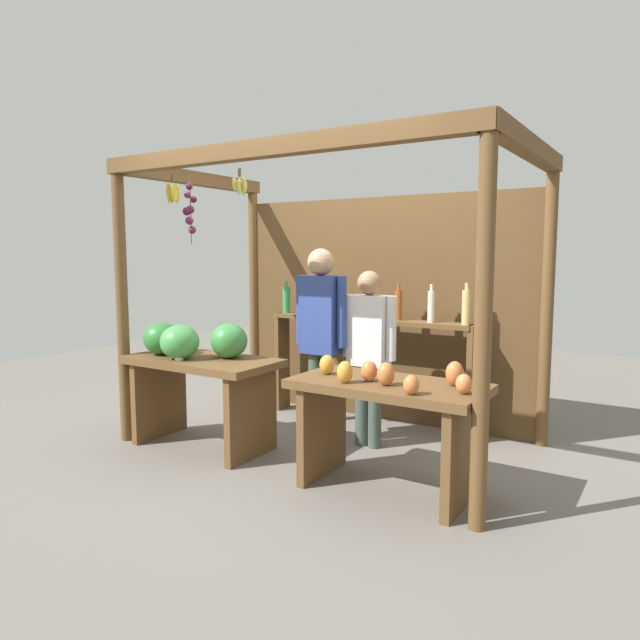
{
  "coord_description": "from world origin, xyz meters",
  "views": [
    {
      "loc": [
        2.47,
        -4.08,
        1.59
      ],
      "look_at": [
        0.0,
        -0.18,
        1.06
      ],
      "focal_mm": 32.48,
      "sensor_mm": 36.0,
      "label": 1
    }
  ],
  "objects": [
    {
      "name": "bottle_shelf_unit",
      "position": [
        -0.0,
        0.66,
        0.81
      ],
      "size": [
        2.03,
        0.22,
        1.35
      ],
      "color": "brown",
      "rests_on": "ground"
    },
    {
      "name": "vendor_woman",
      "position": [
        0.31,
        0.08,
        0.86
      ],
      "size": [
        0.48,
        0.2,
        1.46
      ],
      "rotation": [
        0.0,
        0.0,
        0.15
      ],
      "color": "#44534B",
      "rests_on": "ground"
    },
    {
      "name": "fruit_counter_left",
      "position": [
        -0.88,
        -0.67,
        0.69
      ],
      "size": [
        1.28,
        0.66,
        1.03
      ],
      "color": "brown",
      "rests_on": "ground"
    },
    {
      "name": "ground_plane",
      "position": [
        0.0,
        0.0,
        0.0
      ],
      "size": [
        12.0,
        12.0,
        0.0
      ],
      "primitive_type": "plane",
      "color": "slate",
      "rests_on": "ground"
    },
    {
      "name": "fruit_counter_right",
      "position": [
        0.84,
        -0.66,
        0.56
      ],
      "size": [
        1.28,
        0.64,
        0.91
      ],
      "color": "brown",
      "rests_on": "ground"
    },
    {
      "name": "market_stall",
      "position": [
        -0.01,
        0.42,
        1.36
      ],
      "size": [
        3.17,
        1.87,
        2.36
      ],
      "color": "brown",
      "rests_on": "ground"
    },
    {
      "name": "vendor_man",
      "position": [
        -0.07,
        -0.05,
        0.98
      ],
      "size": [
        0.48,
        0.22,
        1.64
      ],
      "rotation": [
        0.0,
        0.0,
        -0.08
      ],
      "color": "#415A41",
      "rests_on": "ground"
    }
  ]
}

